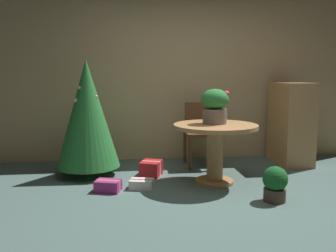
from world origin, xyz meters
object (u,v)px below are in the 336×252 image
(wooden_cabinet, at_px, (291,123))
(round_dining_table, at_px, (215,141))
(gift_box_red, at_px, (151,168))
(flower_vase, at_px, (215,105))
(potted_plant, at_px, (275,183))
(wooden_chair_far, at_px, (200,130))
(gift_box_purple, at_px, (108,186))
(gift_box_cream, at_px, (142,184))
(holiday_tree, at_px, (87,114))

(wooden_cabinet, bearing_deg, round_dining_table, -147.88)
(round_dining_table, xyz_separation_m, gift_box_red, (-0.75, 0.42, -0.43))
(flower_vase, bearing_deg, potted_plant, -59.42)
(round_dining_table, relative_size, potted_plant, 2.72)
(potted_plant, bearing_deg, wooden_cabinet, 60.22)
(wooden_chair_far, xyz_separation_m, wooden_cabinet, (1.37, -0.05, 0.08))
(gift_box_purple, relative_size, gift_box_cream, 1.05)
(wooden_chair_far, distance_m, holiday_tree, 1.64)
(round_dining_table, relative_size, wooden_chair_far, 1.11)
(flower_vase, relative_size, gift_box_red, 1.16)
(wooden_chair_far, xyz_separation_m, holiday_tree, (-1.57, -0.38, 0.30))
(gift_box_cream, xyz_separation_m, wooden_cabinet, (2.27, 0.98, 0.55))
(holiday_tree, bearing_deg, wooden_chair_far, 13.53)
(wooden_cabinet, height_order, potted_plant, wooden_cabinet)
(gift_box_red, bearing_deg, gift_box_cream, -105.64)
(round_dining_table, bearing_deg, potted_plant, -57.22)
(flower_vase, relative_size, wooden_chair_far, 0.46)
(wooden_chair_far, bearing_deg, round_dining_table, -90.00)
(wooden_chair_far, height_order, wooden_cabinet, wooden_cabinet)
(gift_box_cream, height_order, gift_box_red, gift_box_red)
(gift_box_purple, xyz_separation_m, potted_plant, (1.75, -0.54, 0.13))
(gift_box_cream, bearing_deg, gift_box_red, 74.36)
(flower_vase, height_order, gift_box_red, flower_vase)
(gift_box_cream, xyz_separation_m, gift_box_red, (0.15, 0.54, 0.04))
(potted_plant, bearing_deg, flower_vase, 120.58)
(round_dining_table, relative_size, gift_box_cream, 3.31)
(round_dining_table, distance_m, gift_box_cream, 1.03)
(gift_box_red, bearing_deg, flower_vase, -25.50)
(flower_vase, bearing_deg, wooden_chair_far, 90.28)
(round_dining_table, distance_m, potted_plant, 0.92)
(round_dining_table, bearing_deg, gift_box_red, 150.90)
(potted_plant, bearing_deg, holiday_tree, 148.20)
(wooden_cabinet, bearing_deg, wooden_chair_far, 177.71)
(gift_box_red, distance_m, potted_plant, 1.67)
(gift_box_red, xyz_separation_m, potted_plant, (1.22, -1.14, 0.10))
(round_dining_table, bearing_deg, wooden_cabinet, 32.12)
(flower_vase, distance_m, gift_box_cream, 1.29)
(flower_vase, xyz_separation_m, potted_plant, (0.46, -0.78, -0.76))
(gift_box_purple, bearing_deg, flower_vase, 10.42)
(gift_box_purple, height_order, gift_box_cream, gift_box_purple)
(flower_vase, distance_m, gift_box_purple, 1.59)
(flower_vase, distance_m, wooden_cabinet, 1.62)
(flower_vase, distance_m, gift_box_red, 1.20)
(gift_box_red, bearing_deg, gift_box_purple, -131.88)
(gift_box_cream, bearing_deg, round_dining_table, 7.59)
(flower_vase, relative_size, holiday_tree, 0.28)
(flower_vase, bearing_deg, round_dining_table, -94.12)
(holiday_tree, distance_m, wooden_cabinet, 2.96)
(gift_box_purple, bearing_deg, gift_box_cream, 8.78)
(round_dining_table, xyz_separation_m, holiday_tree, (-1.57, 0.54, 0.29))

